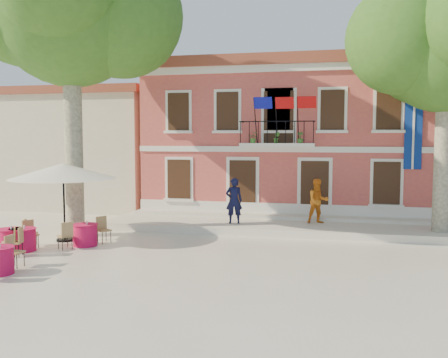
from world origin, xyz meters
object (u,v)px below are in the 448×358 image
Objects in this scene: patio_umbrella at (63,171)px; pedestrian_orange at (318,201)px; pedestrian_navy at (234,201)px; plane_tree_east at (446,47)px; cafe_table_0 at (10,239)px; cafe_table_3 at (85,234)px; cafe_table_1 at (23,239)px; plane_tree_west at (70,9)px.

pedestrian_orange is at bearing 24.67° from patio_umbrella.
pedestrian_navy is at bearing 30.93° from patio_umbrella.
plane_tree_east is at bearing 13.51° from patio_umbrella.
cafe_table_0 and cafe_table_3 have the same top height.
plane_tree_east is 9.83m from pedestrian_navy.
plane_tree_east reaches higher than patio_umbrella.
pedestrian_navy reaches higher than cafe_table_1.
cafe_table_1 is at bearing -143.74° from cafe_table_3.
cafe_table_3 is at bearing 25.46° from pedestrian_navy.
plane_tree_east is 5.14× the size of cafe_table_0.
plane_tree_west is 6.24× the size of cafe_table_0.
plane_tree_west is 9.70m from pedestrian_navy.
cafe_table_1 is (-6.20, -5.22, -0.81)m from pedestrian_navy.
pedestrian_orange is 9.27m from cafe_table_3.
cafe_table_1 is at bearing 22.74° from cafe_table_0.
patio_umbrella is 2.07× the size of cafe_table_0.
plane_tree_east is 16.40m from cafe_table_1.
cafe_table_1 is at bearing -160.22° from plane_tree_east.
pedestrian_navy is 1.03× the size of cafe_table_3.
cafe_table_0 is (-0.88, -1.96, -2.16)m from patio_umbrella.
plane_tree_east reaches higher than cafe_table_1.
cafe_table_0 is at bearing -168.15° from pedestrian_orange.
cafe_table_0 is (-0.79, -2.93, -8.20)m from plane_tree_west.
pedestrian_orange is 11.70m from cafe_table_0.
cafe_table_3 is (-12.45, -3.86, -6.68)m from plane_tree_east.
patio_umbrella is 2.86m from cafe_table_1.
patio_umbrella is at bearing 15.01° from pedestrian_navy.
pedestrian_navy is at bearing 41.37° from cafe_table_3.
cafe_table_0 is at bearing -157.26° from cafe_table_1.
patio_umbrella reaches higher than pedestrian_navy.
cafe_table_0 is (-6.58, -5.38, -0.81)m from pedestrian_navy.
pedestrian_navy reaches higher than cafe_table_0.
plane_tree_west reaches higher than cafe_table_3.
pedestrian_navy is 8.53m from cafe_table_0.
patio_umbrella is (0.09, -0.96, -6.04)m from plane_tree_west.
plane_tree_west reaches higher than patio_umbrella.
pedestrian_orange is 1.01× the size of cafe_table_3.
plane_tree_west is at bearing 7.03° from pedestrian_navy.
cafe_table_3 is at bearing 34.02° from cafe_table_0.
pedestrian_navy is at bearing 39.26° from cafe_table_0.
plane_tree_east is at bearing 19.78° from cafe_table_1.
cafe_table_0 is (-14.47, -5.23, -6.67)m from plane_tree_east.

